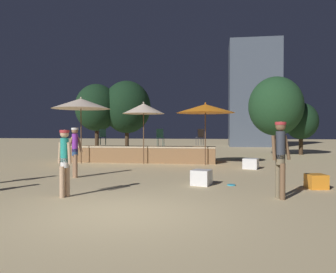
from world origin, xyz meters
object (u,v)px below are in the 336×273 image
at_px(person_4, 65,159).
at_px(background_tree_2, 97,108).
at_px(patio_umbrella_0, 144,109).
at_px(person_1, 75,149).
at_px(bistro_chair_1, 160,136).
at_px(cube_seat_2, 316,181).
at_px(bistro_chair_0, 103,135).
at_px(person_2, 280,154).
at_px(patio_umbrella_1, 81,104).
at_px(background_tree_0, 127,107).
at_px(frisbee_disc, 231,185).
at_px(cube_seat_0, 201,177).
at_px(bistro_chair_2, 200,136).
at_px(cube_seat_1, 251,164).
at_px(patio_umbrella_2, 205,109).
at_px(background_tree_1, 276,106).
at_px(background_tree_3, 301,121).

xyz_separation_m(person_4, background_tree_2, (-4.75, 14.83, 2.37)).
bearing_deg(patio_umbrella_0, background_tree_2, 126.88).
distance_m(person_1, bistro_chair_1, 6.12).
relative_size(cube_seat_2, bistro_chair_0, 0.67).
height_order(person_2, background_tree_2, background_tree_2).
height_order(person_4, bistro_chair_0, bistro_chair_0).
relative_size(patio_umbrella_1, background_tree_0, 0.64).
xyz_separation_m(patio_umbrella_0, frisbee_disc, (4.05, -5.90, -2.75)).
bearing_deg(background_tree_2, person_2, -54.80).
xyz_separation_m(cube_seat_0, person_1, (-4.53, 0.97, 0.78)).
distance_m(bistro_chair_0, bistro_chair_2, 5.49).
bearing_deg(bistro_chair_1, bistro_chair_2, -147.75).
relative_size(patio_umbrella_1, cube_seat_1, 4.46).
relative_size(cube_seat_0, person_1, 0.38).
distance_m(patio_umbrella_2, background_tree_0, 9.34).
relative_size(patio_umbrella_2, bistro_chair_2, 3.37).
height_order(person_1, bistro_chair_0, person_1).
distance_m(person_2, bistro_chair_2, 9.91).
relative_size(cube_seat_2, frisbee_disc, 2.41).
distance_m(cube_seat_1, person_4, 8.74).
bearing_deg(patio_umbrella_2, patio_umbrella_0, -179.16).
bearing_deg(frisbee_disc, background_tree_2, 125.76).
bearing_deg(frisbee_disc, cube_seat_0, -176.73).
bearing_deg(person_2, patio_umbrella_2, -9.57).
distance_m(bistro_chair_0, bistro_chair_1, 3.61).
relative_size(bistro_chair_2, frisbee_disc, 3.62).
xyz_separation_m(cube_seat_1, frisbee_disc, (-1.04, -4.58, -0.21)).
relative_size(cube_seat_1, bistro_chair_1, 0.84).
distance_m(patio_umbrella_0, cube_seat_0, 7.20).
xyz_separation_m(bistro_chair_0, frisbee_disc, (6.81, -7.66, -1.39)).
height_order(background_tree_1, background_tree_2, background_tree_1).
xyz_separation_m(bistro_chair_1, background_tree_1, (6.83, 6.08, 1.90)).
bearing_deg(person_2, person_1, 42.72).
distance_m(cube_seat_2, frisbee_disc, 2.41).
height_order(patio_umbrella_0, patio_umbrella_1, patio_umbrella_1).
bearing_deg(person_2, patio_umbrella_1, 23.42).
relative_size(patio_umbrella_2, person_4, 1.79).
bearing_deg(background_tree_0, cube_seat_0, -65.45).
relative_size(person_2, background_tree_1, 0.36).
height_order(cube_seat_0, person_4, person_4).
relative_size(person_1, person_4, 1.05).
bearing_deg(patio_umbrella_1, person_2, -42.02).
height_order(person_1, person_4, person_1).
relative_size(cube_seat_2, bistro_chair_1, 0.67).
distance_m(patio_umbrella_1, bistro_chair_0, 2.58).
height_order(patio_umbrella_1, background_tree_3, background_tree_3).
xyz_separation_m(cube_seat_2, background_tree_2, (-11.36, 12.63, 3.11)).
height_order(patio_umbrella_1, background_tree_0, background_tree_0).
distance_m(person_2, bistro_chair_1, 9.56).
distance_m(cube_seat_2, bistro_chair_0, 12.15).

